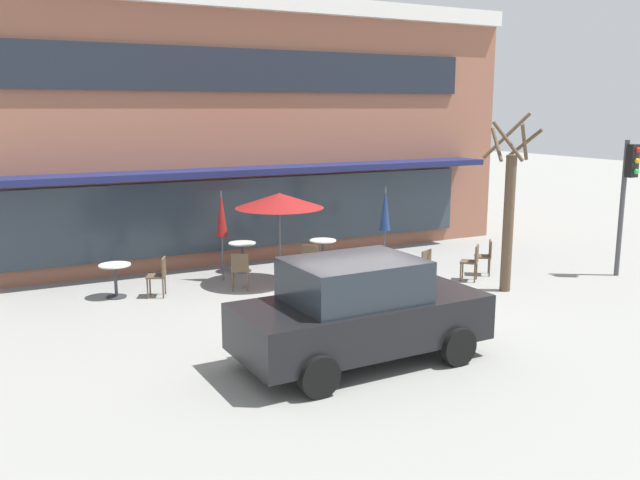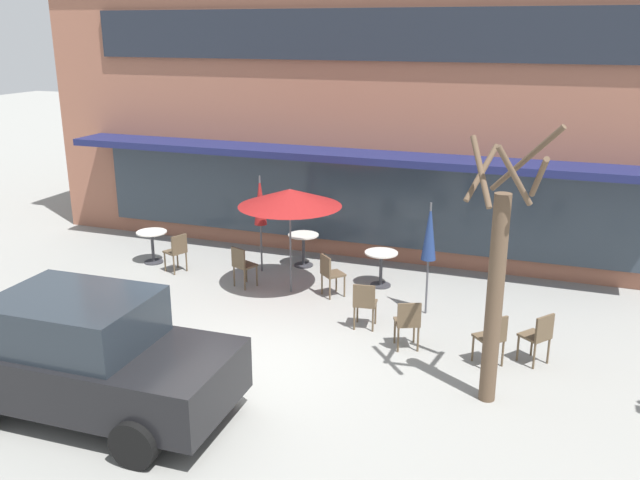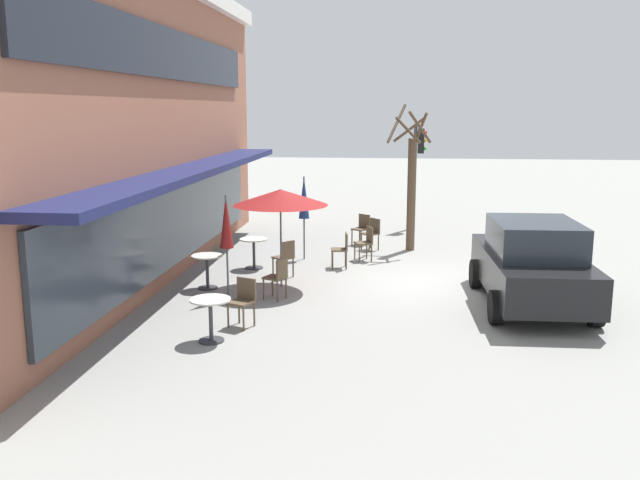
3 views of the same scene
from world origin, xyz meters
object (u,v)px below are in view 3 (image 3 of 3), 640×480
patio_umbrella_green_folded (280,197)px  traffic_light_pole (418,159)px  cafe_table_by_tree (211,313)px  cafe_table_near_wall (254,248)px  cafe_table_streetside (207,266)px  cafe_chair_5 (278,275)px  cafe_chair_1 (285,256)px  parked_sedan (532,263)px  cafe_chair_6 (243,298)px  cafe_chair_2 (342,247)px  street_tree (411,184)px  patio_umbrella_cream_folded (226,223)px  patio_umbrella_corner_open (304,198)px  cafe_chair_3 (372,231)px  cafe_chair_4 (362,227)px  cafe_chair_0 (366,241)px

patio_umbrella_green_folded → traffic_light_pole: (7.90, -3.25, 0.27)m
cafe_table_by_tree → traffic_light_pole: bearing=-18.3°
cafe_table_near_wall → patio_umbrella_green_folded: 2.45m
cafe_table_streetside → cafe_chair_5: size_ratio=0.85×
cafe_table_by_tree → cafe_chair_1: cafe_chair_1 is taller
cafe_table_by_tree → parked_sedan: bearing=-64.4°
patio_umbrella_green_folded → cafe_chair_6: patio_umbrella_green_folded is taller
cafe_chair_2 → street_tree: bearing=-35.6°
cafe_chair_2 → cafe_chair_5: 3.22m
patio_umbrella_cream_folded → cafe_chair_1: (1.95, -0.90, -1.10)m
cafe_chair_5 → parked_sedan: 5.17m
cafe_table_by_tree → cafe_chair_6: cafe_chair_6 is taller
cafe_chair_1 → patio_umbrella_cream_folded: bearing=155.2°
parked_sedan → traffic_light_pole: size_ratio=1.25×
cafe_table_near_wall → traffic_light_pole: size_ratio=0.22×
cafe_chair_6 → cafe_chair_2: bearing=-16.8°
patio_umbrella_cream_folded → cafe_table_by_tree: bearing=-172.4°
cafe_table_streetside → patio_umbrella_green_folded: (0.35, -1.60, 1.51)m
cafe_chair_2 → patio_umbrella_corner_open: bearing=49.7°
cafe_chair_5 → street_tree: (5.44, -2.85, 1.35)m
cafe_table_streetside → cafe_chair_3: bearing=-37.0°
cafe_table_near_wall → cafe_chair_2: (0.29, -2.19, 0.01)m
cafe_chair_4 → street_tree: street_tree is taller
cafe_chair_1 → cafe_chair_2: (1.11, -1.27, 0.00)m
cafe_chair_0 → patio_umbrella_cream_folded: bearing=145.6°
patio_umbrella_green_folded → cafe_chair_4: bearing=-17.5°
cafe_chair_1 → cafe_table_near_wall: bearing=48.1°
cafe_chair_2 → cafe_chair_3: size_ratio=1.00×
cafe_chair_6 → cafe_table_streetside: bearing=28.7°
cafe_chair_5 → patio_umbrella_cream_folded: bearing=92.5°
cafe_chair_3 → patio_umbrella_cream_folded: bearing=152.2°
cafe_table_near_wall → traffic_light_pole: 7.74m
cafe_chair_4 → cafe_chair_3: bearing=-155.5°
cafe_chair_2 → cafe_table_streetside: bearing=129.2°
cafe_chair_6 → parked_sedan: 5.83m
cafe_table_near_wall → cafe_table_by_tree: (-5.41, -0.37, 0.00)m
cafe_table_by_tree → cafe_chair_1: size_ratio=0.85×
cafe_table_by_tree → patio_umbrella_green_folded: size_ratio=0.35×
street_tree → cafe_chair_6: bearing=156.2°
cafe_chair_4 → cafe_chair_5: bearing=166.4°
parked_sedan → cafe_table_near_wall: bearing=67.3°
cafe_chair_2 → cafe_chair_4: (3.03, -0.35, 0.00)m
cafe_chair_4 → patio_umbrella_green_folded: bearing=162.5°
patio_umbrella_cream_folded → cafe_chair_4: 6.69m
patio_umbrella_cream_folded → cafe_chair_4: size_ratio=2.47×
patio_umbrella_corner_open → patio_umbrella_cream_folded: bearing=164.7°
cafe_chair_1 → cafe_chair_6: size_ratio=1.00×
cafe_table_near_wall → cafe_chair_6: size_ratio=0.85×
cafe_chair_4 → cafe_chair_6: (-7.84, 1.80, 0.00)m
cafe_chair_2 → traffic_light_pole: (5.95, -2.03, 1.77)m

